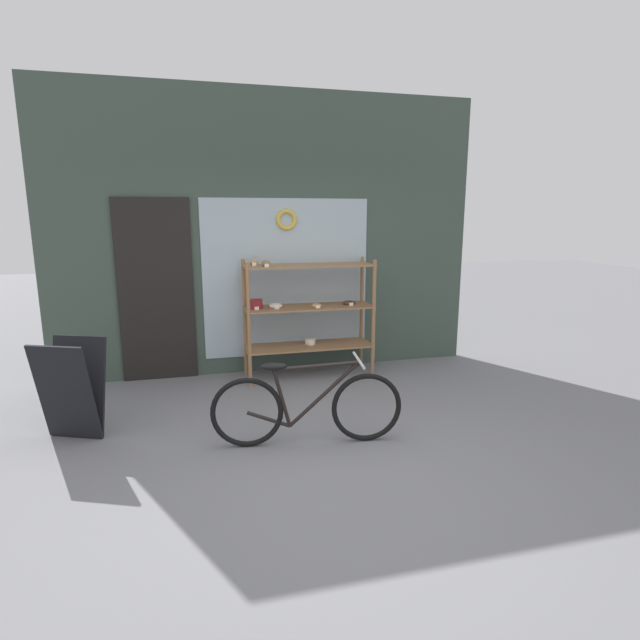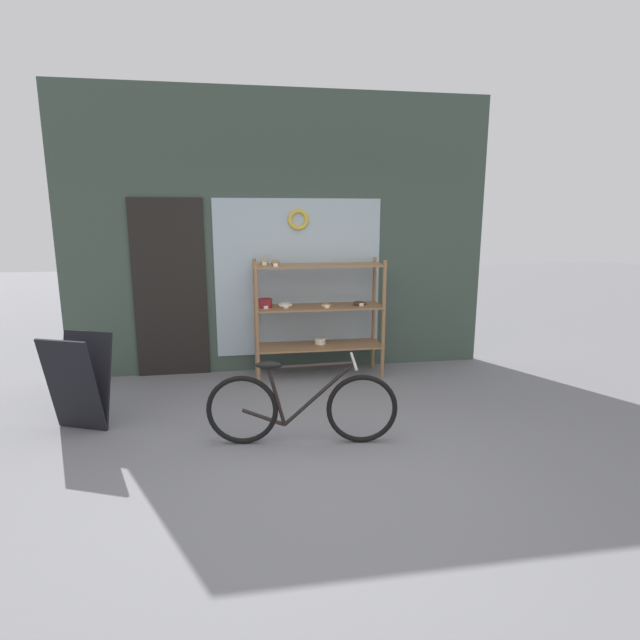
# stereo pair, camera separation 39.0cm
# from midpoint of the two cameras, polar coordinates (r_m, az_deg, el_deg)

# --- Properties ---
(ground_plane) EXTENTS (30.00, 30.00, 0.00)m
(ground_plane) POSITION_cam_midpoint_polar(r_m,az_deg,el_deg) (3.95, 2.35, -16.88)
(ground_plane) COLOR slate
(storefront_facade) EXTENTS (5.12, 0.13, 3.33)m
(storefront_facade) POSITION_cam_midpoint_polar(r_m,az_deg,el_deg) (6.09, -2.95, 9.25)
(storefront_facade) COLOR #3D4C42
(storefront_facade) RESTS_ON ground_plane
(display_case) EXTENTS (1.51, 0.48, 1.41)m
(display_case) POSITION_cam_midpoint_polar(r_m,az_deg,el_deg) (5.87, 1.37, 1.33)
(display_case) COLOR #8E6642
(display_case) RESTS_ON ground_plane
(bicycle) EXTENTS (1.60, 0.46, 0.74)m
(bicycle) POSITION_cam_midpoint_polar(r_m,az_deg,el_deg) (4.24, 0.52, -9.89)
(bicycle) COLOR black
(bicycle) RESTS_ON ground_plane
(sandwich_board) EXTENTS (0.60, 0.54, 0.86)m
(sandwich_board) POSITION_cam_midpoint_polar(r_m,az_deg,el_deg) (4.89, -23.80, -6.58)
(sandwich_board) COLOR black
(sandwich_board) RESTS_ON ground_plane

